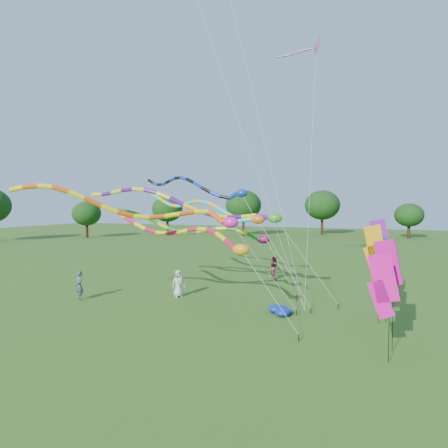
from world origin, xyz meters
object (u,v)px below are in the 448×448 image
(person_b, at_px, (79,285))
(person_a, at_px, (178,283))
(tube_kite_red, at_px, (182,232))
(blue_nylon_heap, at_px, (279,310))
(tube_kite_orange, at_px, (151,210))
(person_c, at_px, (275,268))

(person_b, bearing_deg, person_a, 55.16)
(tube_kite_red, xyz_separation_m, person_a, (-1.74, 2.77, -3.50))
(blue_nylon_heap, xyz_separation_m, person_b, (-12.05, -1.69, 0.73))
(blue_nylon_heap, height_order, person_b, person_b)
(tube_kite_red, bearing_deg, person_a, 140.20)
(blue_nylon_heap, xyz_separation_m, person_a, (-6.79, 1.26, 0.68))
(tube_kite_red, relative_size, tube_kite_orange, 0.97)
(person_a, xyz_separation_m, person_c, (4.40, 7.61, 0.07))
(tube_kite_red, distance_m, person_a, 4.79)
(tube_kite_red, xyz_separation_m, person_c, (2.65, 10.38, -3.43))
(tube_kite_orange, height_order, person_b, tube_kite_orange)
(tube_kite_red, bearing_deg, tube_kite_orange, -113.37)
(person_b, bearing_deg, tube_kite_red, 27.39)
(tube_kite_orange, distance_m, person_c, 13.14)
(blue_nylon_heap, relative_size, person_c, 0.61)
(person_b, bearing_deg, person_c, 73.49)
(person_c, bearing_deg, blue_nylon_heap, 168.45)
(tube_kite_red, distance_m, blue_nylon_heap, 6.72)
(person_b, distance_m, person_c, 14.31)
(tube_kite_orange, relative_size, person_a, 7.92)
(blue_nylon_heap, bearing_deg, person_c, 105.07)
(tube_kite_red, relative_size, blue_nylon_heap, 11.67)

